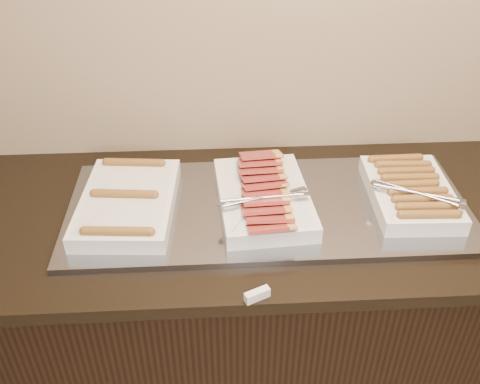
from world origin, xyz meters
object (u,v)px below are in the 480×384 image
warming_tray (268,207)px  dish_center (263,196)px  counter (267,310)px  dish_right (411,191)px  dish_left (128,202)px

warming_tray → dish_center: size_ratio=2.84×
counter → dish_right: dish_right is taller
counter → warming_tray: bearing=180.0°
warming_tray → dish_left: 0.42m
counter → warming_tray: warming_tray is taller
dish_left → dish_right: dish_right is taller
dish_left → dish_center: (0.40, -0.00, 0.01)m
dish_left → dish_center: size_ratio=0.99×
dish_left → counter: bearing=3.8°
counter → warming_tray: size_ratio=1.72×
counter → dish_right: size_ratio=5.70×
warming_tray → dish_center: (-0.02, -0.00, 0.04)m
counter → dish_center: size_ratio=4.87×
dish_left → dish_right: (0.85, -0.00, 0.01)m
warming_tray → dish_center: bearing=-167.9°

